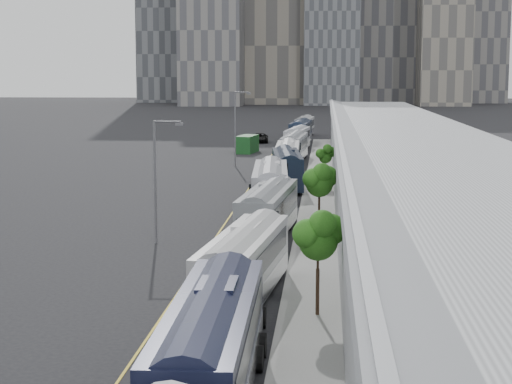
# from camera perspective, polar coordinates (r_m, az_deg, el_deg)

# --- Properties ---
(sidewalk) EXTENTS (10.00, 170.00, 0.12)m
(sidewalk) POSITION_cam_1_polar(r_m,az_deg,el_deg) (64.99, 7.11, -2.27)
(sidewalk) COLOR gray
(sidewalk) RESTS_ON ground
(lane_line) EXTENTS (0.12, 160.00, 0.02)m
(lane_line) POSITION_cam_1_polar(r_m,az_deg,el_deg) (65.39, -2.13, -2.19)
(lane_line) COLOR gold
(lane_line) RESTS_ON ground
(depot) EXTENTS (12.45, 160.40, 7.20)m
(depot) POSITION_cam_1_polar(r_m,az_deg,el_deg) (64.77, 10.69, 0.71)
(depot) COLOR gray
(depot) RESTS_ON ground
(bus_1) EXTENTS (3.04, 13.72, 4.00)m
(bus_1) POSITION_cam_1_polar(r_m,az_deg,el_deg) (30.12, -2.97, -11.05)
(bus_1) COLOR black
(bus_1) RESTS_ON ground
(bus_2) EXTENTS (3.88, 12.94, 3.73)m
(bus_2) POSITION_cam_1_polar(r_m,az_deg,el_deg) (43.40, -0.79, -5.27)
(bus_2) COLOR #B4B4B6
(bus_2) RESTS_ON ground
(bus_3) EXTENTS (3.64, 13.05, 3.77)m
(bus_3) POSITION_cam_1_polar(r_m,az_deg,el_deg) (59.69, 0.82, -1.62)
(bus_3) COLOR slate
(bus_3) RESTS_ON ground
(bus_4) EXTENTS (3.55, 13.94, 4.04)m
(bus_4) POSITION_cam_1_polar(r_m,az_deg,el_deg) (71.14, 0.96, 0.01)
(bus_4) COLOR #A6A7B0
(bus_4) RESTS_ON ground
(bus_5) EXTENTS (3.82, 13.26, 3.82)m
(bus_5) POSITION_cam_1_polar(r_m,az_deg,el_deg) (86.49, 2.08, 1.36)
(bus_5) COLOR black
(bus_5) RESTS_ON ground
(bus_6) EXTENTS (2.88, 12.80, 3.73)m
(bus_6) POSITION_cam_1_polar(r_m,az_deg,el_deg) (97.91, 2.11, 2.10)
(bus_6) COLOR white
(bus_6) RESTS_ON ground
(bus_7) EXTENTS (3.28, 12.69, 3.67)m
(bus_7) POSITION_cam_1_polar(r_m,az_deg,el_deg) (113.25, 2.57, 2.87)
(bus_7) COLOR gray
(bus_7) RESTS_ON ground
(bus_8) EXTENTS (3.64, 12.42, 3.58)m
(bus_8) POSITION_cam_1_polar(r_m,az_deg,el_deg) (128.15, 2.77, 3.44)
(bus_8) COLOR #B7B9C2
(bus_8) RESTS_ON ground
(bus_9) EXTENTS (3.50, 13.70, 3.97)m
(bus_9) POSITION_cam_1_polar(r_m,az_deg,el_deg) (140.17, 3.00, 3.88)
(bus_9) COLOR #172034
(bus_9) RESTS_ON ground
(bus_10) EXTENTS (3.34, 12.86, 3.72)m
(bus_10) POSITION_cam_1_polar(r_m,az_deg,el_deg) (156.97, 3.27, 4.27)
(bus_10) COLOR #B9B9BB
(bus_10) RESTS_ON ground
(tree_1) EXTENTS (1.87, 1.87, 4.90)m
(tree_1) POSITION_cam_1_polar(r_m,az_deg,el_deg) (40.20, 4.16, -2.93)
(tree_1) COLOR black
(tree_1) RESTS_ON ground
(tree_2) EXTENTS (2.19, 2.19, 4.34)m
(tree_2) POSITION_cam_1_polar(r_m,az_deg,el_deg) (67.28, 4.25, 0.85)
(tree_2) COLOR black
(tree_2) RESTS_ON ground
(tree_3) EXTENTS (1.32, 1.32, 3.94)m
(tree_3) POSITION_cam_1_polar(r_m,az_deg,el_deg) (86.87, 4.65, 2.42)
(tree_3) COLOR black
(tree_3) RESTS_ON ground
(street_lamp_near) EXTENTS (2.04, 0.22, 8.37)m
(street_lamp_near) POSITION_cam_1_polar(r_m,az_deg,el_deg) (57.95, -6.56, 1.31)
(street_lamp_near) COLOR #59595E
(street_lamp_near) RESTS_ON ground
(street_lamp_far) EXTENTS (2.04, 0.22, 9.27)m
(street_lamp_far) POSITION_cam_1_polar(r_m,az_deg,el_deg) (106.28, -1.30, 4.59)
(street_lamp_far) COLOR #59595E
(street_lamp_far) RESTS_ON ground
(shipping_container) EXTENTS (3.03, 6.07, 2.51)m
(shipping_container) POSITION_cam_1_polar(r_m,az_deg,el_deg) (124.96, -0.58, 3.21)
(shipping_container) COLOR #14431A
(shipping_container) RESTS_ON ground
(suv) EXTENTS (2.97, 5.80, 1.57)m
(suv) POSITION_cam_1_polar(r_m,az_deg,el_deg) (143.29, 0.29, 3.63)
(suv) COLOR black
(suv) RESTS_ON ground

